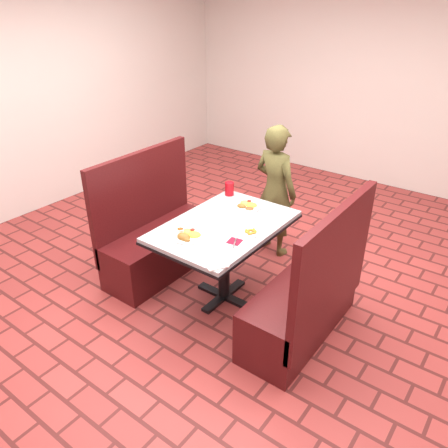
{
  "coord_description": "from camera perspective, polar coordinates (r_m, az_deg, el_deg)",
  "views": [
    {
      "loc": [
        1.91,
        -2.55,
        2.43
      ],
      "look_at": [
        0.0,
        0.0,
        0.75
      ],
      "focal_mm": 35.0,
      "sensor_mm": 36.0,
      "label": 1
    }
  ],
  "objects": [
    {
      "name": "booth_bench_left",
      "position": [
        4.27,
        -8.61,
        -1.99
      ],
      "size": [
        0.47,
        1.2,
        1.17
      ],
      "color": "#491011",
      "rests_on": "ground"
    },
    {
      "name": "far_dinner_plate",
      "position": [
        3.88,
        3.05,
        2.51
      ],
      "size": [
        0.25,
        0.25,
        0.06
      ],
      "rotation": [
        0.0,
        0.0,
        0.16
      ],
      "color": "white",
      "rests_on": "dining_table"
    },
    {
      "name": "diner_person",
      "position": [
        4.42,
        6.71,
        4.3
      ],
      "size": [
        0.54,
        0.4,
        1.36
      ],
      "primitive_type": "imported",
      "rotation": [
        0.0,
        0.0,
        2.98
      ],
      "color": "brown",
      "rests_on": "ground"
    },
    {
      "name": "booth_bench_right",
      "position": [
        3.48,
        10.73,
        -9.84
      ],
      "size": [
        0.47,
        1.2,
        1.17
      ],
      "color": "#491011",
      "rests_on": "ground"
    },
    {
      "name": "room",
      "position": [
        3.22,
        0.0,
        18.58
      ],
      "size": [
        7.0,
        7.04,
        2.82
      ],
      "color": "#A33935",
      "rests_on": "ground"
    },
    {
      "name": "paper_napkin",
      "position": [
        3.09,
        -1.29,
        -4.94
      ],
      "size": [
        0.25,
        0.23,
        0.01
      ],
      "primitive_type": "cube",
      "rotation": [
        0.0,
        0.0,
        -0.54
      ],
      "color": "white",
      "rests_on": "dining_table"
    },
    {
      "name": "dining_table",
      "position": [
        3.65,
        0.0,
        -1.34
      ],
      "size": [
        0.81,
        1.21,
        0.75
      ],
      "color": "#A8ABAD",
      "rests_on": "ground"
    },
    {
      "name": "knife_utensil",
      "position": [
        3.4,
        -4.19,
        -1.66
      ],
      "size": [
        0.03,
        0.16,
        0.0
      ],
      "primitive_type": "cube",
      "rotation": [
        0.0,
        0.0,
        -0.14
      ],
      "color": "silver",
      "rests_on": "dining_table"
    },
    {
      "name": "spoon_utensil",
      "position": [
        3.32,
        1.41,
        -2.51
      ],
      "size": [
        0.07,
        0.13,
        0.0
      ],
      "primitive_type": "cube",
      "rotation": [
        0.0,
        0.0,
        0.48
      ],
      "color": "silver",
      "rests_on": "dining_table"
    },
    {
      "name": "red_tumbler",
      "position": [
        4.11,
        0.71,
        4.63
      ],
      "size": [
        0.08,
        0.08,
        0.12
      ],
      "primitive_type": "cylinder",
      "color": "#AD0B13",
      "rests_on": "dining_table"
    },
    {
      "name": "plantain_plate",
      "position": [
        3.46,
        3.49,
        -1.09
      ],
      "size": [
        0.16,
        0.16,
        0.02
      ],
      "rotation": [
        0.0,
        0.0,
        -0.16
      ],
      "color": "white",
      "rests_on": "dining_table"
    },
    {
      "name": "maroon_napkin",
      "position": [
        3.35,
        1.4,
        -2.28
      ],
      "size": [
        0.12,
        0.12,
        0.0
      ],
      "primitive_type": "cube",
      "rotation": [
        0.0,
        0.0,
        0.16
      ],
      "color": "maroon",
      "rests_on": "dining_table"
    },
    {
      "name": "fork_utensil",
      "position": [
        3.45,
        -5.11,
        -1.26
      ],
      "size": [
        0.08,
        0.15,
        0.0
      ],
      "primitive_type": "cube",
      "rotation": [
        0.0,
        0.0,
        -0.48
      ],
      "color": "#BABBBF",
      "rests_on": "dining_table"
    },
    {
      "name": "near_dinner_plate",
      "position": [
        3.4,
        -4.71,
        -1.34
      ],
      "size": [
        0.25,
        0.25,
        0.08
      ],
      "rotation": [
        0.0,
        0.0,
        0.04
      ],
      "color": "white",
      "rests_on": "dining_table"
    },
    {
      "name": "lettuce_shreds",
      "position": [
        3.62,
        1.08,
        0.19
      ],
      "size": [
        0.28,
        0.32,
        0.0
      ],
      "primitive_type": null,
      "color": "#A4D053",
      "rests_on": "dining_table"
    }
  ]
}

